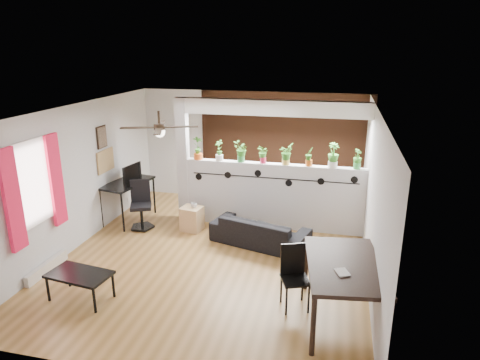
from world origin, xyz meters
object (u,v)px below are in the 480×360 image
object	(u,v)px
potted_plant_7	(358,158)
potted_plant_3	(263,154)
cup	(194,205)
dining_table	(344,269)
potted_plant_2	(241,151)
potted_plant_5	(309,156)
office_chair	(141,208)
potted_plant_1	(219,150)
cube_shelf	(192,219)
sofa	(260,231)
computer_desk	(127,186)
potted_plant_6	(333,155)
folding_chair	(294,270)
ceiling_fan	(160,129)
potted_plant_4	(286,153)
coffee_table	(79,276)
potted_plant_0	(198,147)

from	to	relation	value
potted_plant_7	potted_plant_3	bearing A→B (deg)	180.00
cup	dining_table	size ratio (longest dim) A/B	0.07
potted_plant_2	potted_plant_5	xyz separation A→B (m)	(1.35, 0.00, -0.02)
office_chair	potted_plant_7	bearing A→B (deg)	8.87
potted_plant_1	potted_plant_2	size ratio (longest dim) A/B	1.02
cube_shelf	dining_table	bearing A→B (deg)	-29.37
sofa	computer_desk	bearing A→B (deg)	5.45
potted_plant_7	dining_table	world-z (taller)	potted_plant_7
potted_plant_6	cup	bearing A→B (deg)	-168.55
potted_plant_6	office_chair	size ratio (longest dim) A/B	0.49
potted_plant_5	folding_chair	world-z (taller)	potted_plant_5
cube_shelf	office_chair	bearing A→B (deg)	-164.35
ceiling_fan	potted_plant_1	world-z (taller)	ceiling_fan
potted_plant_2	dining_table	size ratio (longest dim) A/B	0.25
folding_chair	office_chair	bearing A→B (deg)	148.61
potted_plant_5	cup	bearing A→B (deg)	-166.28
potted_plant_3	potted_plant_4	distance (m)	0.45
potted_plant_3	potted_plant_7	distance (m)	1.81
potted_plant_2	potted_plant_3	distance (m)	0.45
ceiling_fan	potted_plant_7	bearing A→B (deg)	29.51
potted_plant_5	potted_plant_6	bearing A→B (deg)	0.00
folding_chair	ceiling_fan	bearing A→B (deg)	159.12
office_chair	folding_chair	bearing A→B (deg)	-31.39
office_chair	coffee_table	bearing A→B (deg)	-84.13
sofa	cube_shelf	size ratio (longest dim) A/B	3.55
potted_plant_6	potted_plant_5	bearing A→B (deg)	180.00
potted_plant_5	folding_chair	xyz separation A→B (m)	(0.04, -2.68, -1.00)
potted_plant_2	office_chair	size ratio (longest dim) A/B	0.43
sofa	potted_plant_1	bearing A→B (deg)	-24.61
potted_plant_0	computer_desk	bearing A→B (deg)	-166.98
potted_plant_0	cube_shelf	distance (m)	1.46
ceiling_fan	potted_plant_6	size ratio (longest dim) A/B	2.49
potted_plant_6	sofa	bearing A→B (deg)	-145.66
potted_plant_5	office_chair	distance (m)	3.53
cube_shelf	dining_table	world-z (taller)	dining_table
potted_plant_1	potted_plant_5	size ratio (longest dim) A/B	1.12
dining_table	potted_plant_2	bearing A→B (deg)	125.54
potted_plant_0	folding_chair	size ratio (longest dim) A/B	0.53
potted_plant_7	cube_shelf	world-z (taller)	potted_plant_7
potted_plant_6	cup	world-z (taller)	potted_plant_6
ceiling_fan	potted_plant_2	distance (m)	2.16
ceiling_fan	potted_plant_5	size ratio (longest dim) A/B	3.15
potted_plant_1	coffee_table	distance (m)	3.68
sofa	potted_plant_0	bearing A→B (deg)	-14.78
potted_plant_1	folding_chair	world-z (taller)	potted_plant_1
potted_plant_0	potted_plant_7	distance (m)	3.16
cube_shelf	computer_desk	world-z (taller)	computer_desk
computer_desk	coffee_table	world-z (taller)	computer_desk
sofa	coffee_table	xyz separation A→B (m)	(-2.23, -2.41, 0.12)
cup	office_chair	distance (m)	1.10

